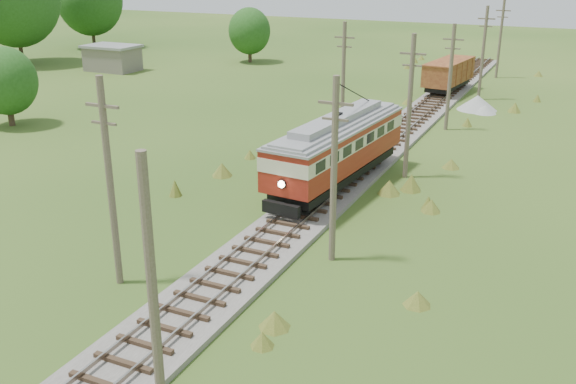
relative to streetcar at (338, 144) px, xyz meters
The scene contains 15 objects.
railbed_main 7.28m from the streetcar, 90.00° to the left, with size 3.60×96.00×0.57m.
streetcar is the anchor object (origin of this frame).
gondola 31.36m from the streetcar, 90.00° to the left, with size 3.77×8.75×2.82m.
gravel_pile 25.37m from the streetcar, 80.47° to the left, with size 3.72×3.95×1.35m.
utility_pole_r_1 22.47m from the streetcar, 82.05° to the right, with size 0.30×0.30×8.80m.
utility_pole_r_2 9.91m from the streetcar, 70.26° to the right, with size 1.60×0.30×8.60m.
utility_pole_r_3 5.30m from the streetcar, 49.93° to the left, with size 1.60×0.30×9.00m.
utility_pole_r_4 17.14m from the streetcar, 79.88° to the left, with size 1.60×0.30×8.40m.
utility_pole_r_5 30.05m from the streetcar, 83.49° to the left, with size 1.60×0.30×8.90m.
utility_pole_r_6 42.96m from the streetcar, 85.72° to the left, with size 1.60×0.30×8.70m.
utility_pole_l_a 15.87m from the streetcar, 105.45° to the right, with size 1.60×0.30×9.00m.
utility_pole_l_b 13.67m from the streetcar, 109.36° to the left, with size 1.60×0.30×8.60m.
tree_mid_a 49.50m from the streetcar, 124.46° to the left, with size 5.46×5.46×7.03m.
tree_mid_c 30.14m from the streetcar, behind, with size 5.04×5.04×6.49m.
shed 48.73m from the streetcar, 145.20° to the left, with size 6.40×4.40×3.10m.
Camera 1 is at (12.92, -7.28, 13.37)m, focal length 40.00 mm.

